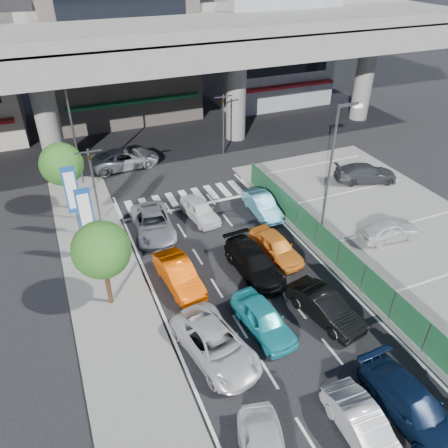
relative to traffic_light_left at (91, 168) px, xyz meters
name	(u,v)px	position (x,y,z in m)	size (l,w,h in m)	color
ground	(270,317)	(6.20, -12.00, -3.94)	(120.00, 120.00, 0.00)	black
parking_lot	(414,244)	(17.20, -10.00, -3.91)	(12.00, 28.00, 0.06)	slate
sidewalk_left	(111,303)	(-0.80, -8.00, -3.88)	(4.00, 30.00, 0.12)	slate
fence_run	(349,265)	(11.50, -11.00, -3.04)	(0.16, 22.00, 1.80)	#1B4F2D
expressway	(143,46)	(6.20, 10.00, 4.83)	(64.00, 14.00, 10.75)	#62615D
building_center	(117,39)	(6.20, 20.97, 3.56)	(14.00, 10.90, 15.00)	gray
building_east	(265,44)	(22.20, 19.97, 2.06)	(12.00, 10.90, 12.00)	gray
traffic_light_left	(91,168)	(0.00, 0.00, 0.00)	(1.60, 1.24, 5.20)	#595B60
traffic_light_right	(223,110)	(11.70, 7.00, 0.00)	(1.60, 1.24, 5.20)	#595B60
street_lamp_right	(334,158)	(13.37, -6.00, 0.83)	(1.65, 0.22, 8.00)	#595B60
street_lamp_left	(74,123)	(-0.13, 6.00, 0.83)	(1.65, 0.22, 8.00)	#595B60
signboard_near	(86,215)	(-1.00, -4.01, -0.87)	(0.80, 0.14, 4.70)	#595B60
signboard_far	(72,192)	(-1.40, -1.01, -0.87)	(0.80, 0.14, 4.70)	#595B60
tree_near	(101,250)	(-0.80, -8.00, -0.55)	(2.80, 2.80, 4.80)	#382314
tree_far	(61,164)	(-1.60, 2.50, -0.55)	(2.80, 2.80, 4.80)	#382314
hatch_white_back_mid	(364,427)	(6.44, -18.84, -3.29)	(1.36, 3.89, 1.28)	silver
minivan_navy_back	(412,405)	(8.68, -18.83, -3.25)	(1.93, 4.76, 1.38)	black
sedan_white_mid_left	(215,344)	(2.88, -13.12, -3.25)	(2.29, 4.97, 1.38)	silver
taxi_teal_mid	(263,319)	(5.52, -12.58, -3.25)	(1.63, 4.05, 1.38)	teal
hatch_black_mid_right	(325,307)	(8.63, -13.03, -3.25)	(1.46, 4.19, 1.38)	black
taxi_orange_left	(179,274)	(2.86, -7.93, -3.25)	(1.46, 4.19, 1.38)	#E64C02
sedan_black_mid	(254,262)	(7.02, -8.55, -3.25)	(1.93, 4.76, 1.38)	black
taxi_orange_right	(276,246)	(8.83, -7.71, -3.25)	(1.63, 4.05, 1.38)	orange
wagon_silver_front_left	(153,224)	(2.92, -2.56, -3.25)	(2.29, 4.97, 1.38)	#ACADB3
sedan_white_front_mid	(200,210)	(6.21, -2.09, -3.30)	(1.51, 3.75, 1.28)	white
kei_truck_front_right	(262,205)	(10.29, -3.12, -3.28)	(1.38, 3.97, 1.31)	#55A4C6
crossing_wagon_silver	(125,158)	(3.32, 7.68, -3.17)	(2.54, 5.51, 1.53)	#AFB3B6
parked_sedan_white	(389,230)	(16.03, -8.91, -3.23)	(1.53, 3.80, 1.30)	silver
parked_sedan_dgrey	(366,173)	(19.66, -2.05, -3.20)	(1.90, 4.68, 1.36)	#333438
traffic_cone	(317,229)	(12.31, -6.71, -3.53)	(0.36, 0.36, 0.69)	#D3510B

